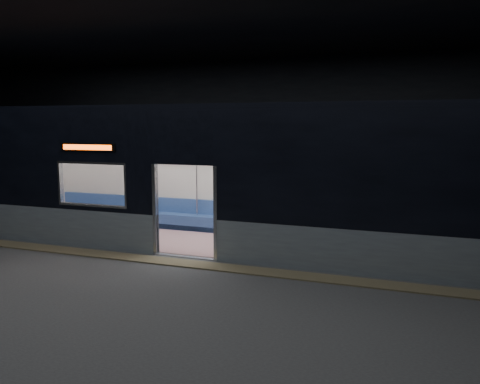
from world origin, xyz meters
The scene contains 7 objects.
station_floor centered at (0.00, 0.00, -0.01)m, with size 24.00×14.00×0.01m, color #47494C.
station_envelope centered at (0.00, 0.00, 3.66)m, with size 24.00×14.00×5.00m.
tactile_strip centered at (0.00, 0.55, 0.01)m, with size 22.80×0.50×0.03m, color #8C7F59.
metro_car centered at (0.00, 2.54, 1.85)m, with size 18.00×3.04×3.35m.
passenger centered at (4.80, 3.55, 0.82)m, with size 0.47×0.75×1.42m.
handbag centered at (4.84, 3.31, 0.69)m, with size 0.28×0.24×0.14m, color black.
transit_map centered at (2.29, 3.85, 1.46)m, with size 0.94×0.03×0.61m, color white.
Camera 1 is at (5.00, -8.73, 2.93)m, focal length 38.00 mm.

